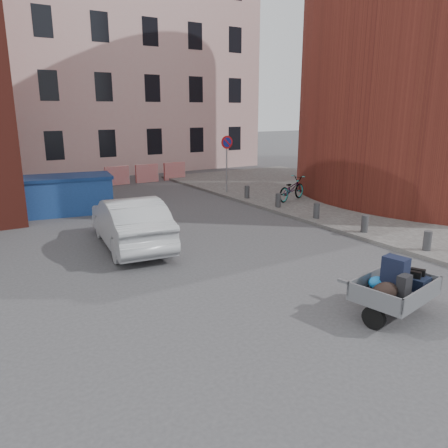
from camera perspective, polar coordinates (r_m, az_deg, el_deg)
ground at (r=10.09m, az=0.21°, el=-8.16°), size 120.00×120.00×0.00m
sidewalk at (r=19.47m, az=19.28°, el=2.41°), size 9.00×24.00×0.12m
building_pink at (r=31.97m, az=-12.42°, el=19.87°), size 16.00×8.00×14.00m
no_parking_sign at (r=20.61m, az=0.38°, el=9.37°), size 0.60×0.09×2.65m
bollards at (r=16.10m, az=11.98°, el=1.71°), size 0.22×9.02×0.55m
barriers at (r=24.87m, az=-10.03°, el=6.54°), size 4.70×0.18×1.00m
trailer at (r=9.07m, az=21.39°, el=-7.77°), size 1.77×1.92×1.20m
dumpster at (r=18.09m, az=-19.98°, el=3.66°), size 3.73×2.33×1.46m
silver_car at (r=13.07m, az=-12.16°, el=0.26°), size 2.08×4.63×1.47m
bicycle at (r=19.13m, az=8.81°, el=4.59°), size 2.04×1.26×1.01m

